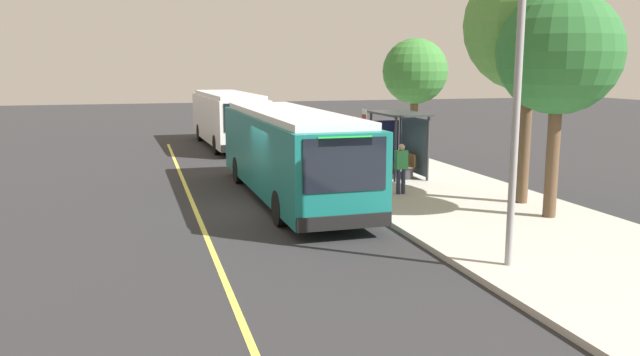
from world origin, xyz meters
The scene contains 13 objects.
ground_plane centered at (0.00, 0.00, 0.00)m, with size 120.00×120.00×0.00m, color #2B2B2D.
sidewalk_curb centered at (0.00, 6.00, 0.07)m, with size 44.00×6.40×0.15m, color #B7B2A8.
lane_stripe_center centered at (0.00, -2.20, 0.00)m, with size 36.00×0.14×0.01m, color #E0D64C.
transit_bus_main centered at (-1.31, 1.01, 1.62)m, with size 11.37×2.76×2.95m.
transit_bus_second centered at (-16.10, 0.99, 1.61)m, with size 10.41×2.97×2.95m.
bus_shelter centered at (-3.94, 6.08, 1.92)m, with size 2.90×1.60×2.48m.
waiting_bench centered at (-3.56, 6.03, 0.63)m, with size 1.60×0.48×0.95m.
route_sign_post centered at (-1.85, 3.83, 1.96)m, with size 0.44×0.08×2.80m.
pedestrian_commuter centered at (-0.38, 4.61, 1.12)m, with size 0.24×0.40×1.69m.
street_tree_near_shelter centered at (3.84, 7.38, 4.72)m, with size 3.39×3.39×6.29m.
street_tree_upstreet centered at (-7.87, 8.40, 4.12)m, with size 2.96×2.96×5.49m.
street_tree_downstreet centered at (1.94, 7.73, 5.58)m, with size 4.02×4.02×7.47m.
utility_pole centered at (7.47, 3.78, 3.35)m, with size 0.16×0.16×6.40m, color gray.
Camera 1 is at (19.10, -3.76, 4.38)m, focal length 35.82 mm.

